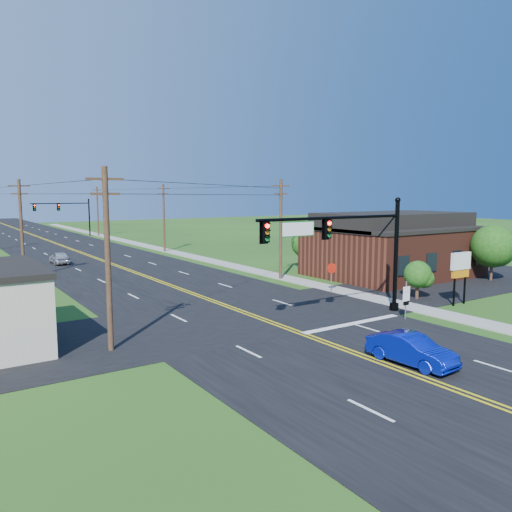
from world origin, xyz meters
TOP-DOWN VIEW (x-y plane):
  - ground at (0.00, 0.00)m, footprint 260.00×260.00m
  - road_main at (0.00, 50.00)m, footprint 16.00×220.00m
  - road_cross at (0.00, 12.00)m, footprint 70.00×10.00m
  - sidewalk at (10.50, 40.00)m, footprint 2.00×160.00m
  - signal_mast_main at (4.34, 8.00)m, footprint 11.30×0.60m
  - signal_mast_far at (4.44, 80.00)m, footprint 10.98×0.60m
  - brick_building at (20.00, 18.00)m, footprint 14.20×11.20m
  - utility_pole_left_a at (-9.50, 10.00)m, footprint 1.80×0.28m
  - utility_pole_left_b at (-9.50, 35.00)m, footprint 1.80×0.28m
  - utility_pole_right_a at (9.80, 22.00)m, footprint 1.80×0.28m
  - utility_pole_right_b at (9.80, 48.00)m, footprint 1.80×0.28m
  - utility_pole_right_c at (9.80, 78.00)m, footprint 1.80×0.28m
  - tree_right_front at (25.00, 11.00)m, footprint 3.80×3.80m
  - tree_right_back at (16.00, 26.00)m, footprint 3.00×3.00m
  - shrub_corner at (13.00, 9.50)m, footprint 2.00×2.00m
  - blue_car at (1.14, 0.41)m, footprint 1.72×4.25m
  - distant_car at (-4.60, 43.35)m, footprint 1.64×4.05m
  - route_sign at (7.50, 5.98)m, footprint 0.60×0.09m
  - stop_sign at (9.43, 14.82)m, footprint 0.84×0.17m
  - pylon_sign at (13.95, 6.69)m, footprint 1.80×0.36m

SIDE VIEW (x-z plane):
  - ground at x=0.00m, z-range 0.00..0.00m
  - road_main at x=0.00m, z-range 0.00..0.04m
  - road_cross at x=0.00m, z-range 0.00..0.04m
  - sidewalk at x=10.50m, z-range 0.00..0.08m
  - blue_car at x=1.14m, z-range 0.00..1.37m
  - distant_car at x=-4.60m, z-range 0.00..1.38m
  - route_sign at x=7.50m, z-range 0.20..2.60m
  - stop_sign at x=9.43m, z-range 0.52..2.89m
  - shrub_corner at x=13.00m, z-range 0.42..3.28m
  - brick_building at x=20.00m, z-range 0.00..4.70m
  - tree_right_back at x=16.00m, z-range 0.55..4.65m
  - pylon_sign at x=13.95m, z-range 0.85..4.53m
  - tree_right_front at x=25.00m, z-range 0.60..5.60m
  - signal_mast_far at x=4.44m, z-range 0.81..8.29m
  - utility_pole_left_a at x=-9.50m, z-range 0.22..9.22m
  - utility_pole_left_b at x=-9.50m, z-range 0.22..9.22m
  - utility_pole_right_a at x=9.80m, z-range 0.22..9.22m
  - utility_pole_right_b at x=9.80m, z-range 0.22..9.22m
  - utility_pole_right_c at x=9.80m, z-range 0.22..9.22m
  - signal_mast_main at x=4.34m, z-range 1.01..8.49m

